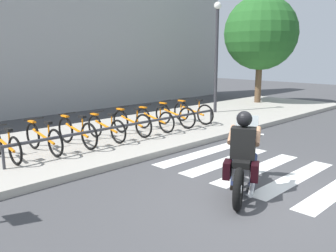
# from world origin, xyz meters

# --- Properties ---
(ground_plane) EXTENTS (48.00, 48.00, 0.00)m
(ground_plane) POSITION_xyz_m (0.00, 0.00, 0.00)
(ground_plane) COLOR #424244
(sidewalk) EXTENTS (24.00, 4.40, 0.15)m
(sidewalk) POSITION_xyz_m (0.00, 5.10, 0.07)
(sidewalk) COLOR #A8A399
(sidewalk) RESTS_ON ground
(crosswalk_stripe_2) EXTENTS (2.80, 0.40, 0.01)m
(crosswalk_stripe_2) POSITION_xyz_m (1.34, 0.00, 0.00)
(crosswalk_stripe_2) COLOR white
(crosswalk_stripe_2) RESTS_ON ground
(crosswalk_stripe_3) EXTENTS (2.80, 0.40, 0.01)m
(crosswalk_stripe_3) POSITION_xyz_m (1.34, 0.80, 0.00)
(crosswalk_stripe_3) COLOR white
(crosswalk_stripe_3) RESTS_ON ground
(crosswalk_stripe_4) EXTENTS (2.80, 0.40, 0.01)m
(crosswalk_stripe_4) POSITION_xyz_m (1.34, 1.60, 0.00)
(crosswalk_stripe_4) COLOR white
(crosswalk_stripe_4) RESTS_ON ground
(crosswalk_stripe_5) EXTENTS (2.80, 0.40, 0.01)m
(crosswalk_stripe_5) POSITION_xyz_m (1.34, 2.40, 0.00)
(crosswalk_stripe_5) COLOR white
(crosswalk_stripe_5) RESTS_ON ground
(motorcycle) EXTENTS (1.94, 1.14, 1.26)m
(motorcycle) POSITION_xyz_m (0.01, 0.32, 0.47)
(motorcycle) COLOR black
(motorcycle) RESTS_ON ground
(rider) EXTENTS (0.77, 0.71, 1.46)m
(rider) POSITION_xyz_m (-0.05, 0.28, 0.84)
(rider) COLOR black
(rider) RESTS_ON ground
(bicycle_0) EXTENTS (0.48, 1.56, 0.73)m
(bicycle_0) POSITION_xyz_m (-2.37, 4.63, 0.49)
(bicycle_0) COLOR black
(bicycle_0) RESTS_ON sidewalk
(bicycle_1) EXTENTS (0.48, 1.66, 0.77)m
(bicycle_1) POSITION_xyz_m (-1.52, 4.63, 0.50)
(bicycle_1) COLOR black
(bicycle_1) RESTS_ON sidewalk
(bicycle_2) EXTENTS (0.48, 1.69, 0.79)m
(bicycle_2) POSITION_xyz_m (-0.66, 4.63, 0.51)
(bicycle_2) COLOR black
(bicycle_2) RESTS_ON sidewalk
(bicycle_3) EXTENTS (0.48, 1.60, 0.74)m
(bicycle_3) POSITION_xyz_m (0.19, 4.63, 0.49)
(bicycle_3) COLOR black
(bicycle_3) RESTS_ON sidewalk
(bicycle_4) EXTENTS (0.48, 1.61, 0.79)m
(bicycle_4) POSITION_xyz_m (1.05, 4.63, 0.51)
(bicycle_4) COLOR black
(bicycle_4) RESTS_ON sidewalk
(bicycle_5) EXTENTS (0.48, 1.59, 0.75)m
(bicycle_5) POSITION_xyz_m (1.90, 4.63, 0.49)
(bicycle_5) COLOR black
(bicycle_5) RESTS_ON sidewalk
(bicycle_6) EXTENTS (0.48, 1.67, 0.80)m
(bicycle_6) POSITION_xyz_m (2.76, 4.63, 0.51)
(bicycle_6) COLOR black
(bicycle_6) RESTS_ON sidewalk
(bicycle_7) EXTENTS (0.48, 1.66, 0.80)m
(bicycle_7) POSITION_xyz_m (3.61, 4.63, 0.51)
(bicycle_7) COLOR black
(bicycle_7) RESTS_ON sidewalk
(bike_rack) EXTENTS (6.58, 0.07, 0.49)m
(bike_rack) POSITION_xyz_m (0.62, 4.08, 0.58)
(bike_rack) COLOR #333338
(bike_rack) RESTS_ON sidewalk
(street_lamp) EXTENTS (0.28, 0.28, 4.26)m
(street_lamp) POSITION_xyz_m (5.91, 5.50, 2.58)
(street_lamp) COLOR #2D2D33
(street_lamp) RESTS_ON ground
(tree_near_rack) EXTENTS (3.32, 3.32, 4.97)m
(tree_near_rack) POSITION_xyz_m (9.64, 5.90, 3.30)
(tree_near_rack) COLOR brown
(tree_near_rack) RESTS_ON ground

